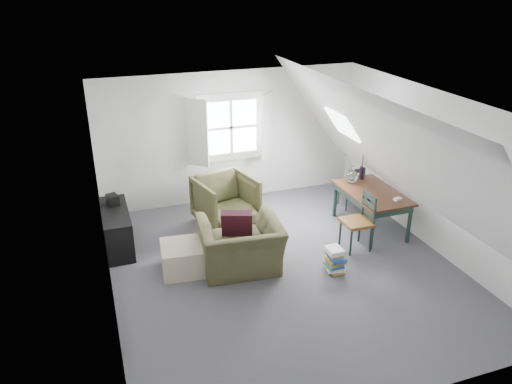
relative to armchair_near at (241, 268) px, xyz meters
name	(u,v)px	position (x,y,z in m)	size (l,w,h in m)	color
floor	(284,268)	(0.62, -0.22, 0.00)	(5.50, 5.50, 0.00)	#49484D
ceiling	(288,106)	(0.62, -0.22, 2.50)	(5.50, 5.50, 0.00)	white
wall_back	(231,137)	(0.62, 2.53, 1.25)	(5.00, 5.00, 0.00)	silver
wall_front	(398,305)	(0.62, -2.97, 1.25)	(5.00, 5.00, 0.00)	silver
wall_left	(103,219)	(-1.88, -0.22, 1.25)	(5.50, 5.50, 0.00)	silver
wall_right	(434,171)	(3.12, -0.22, 1.25)	(5.50, 5.50, 0.00)	silver
slope_left	(175,171)	(-0.93, -0.22, 1.78)	(5.50, 5.50, 0.00)	white
slope_right	(385,146)	(2.17, -0.22, 1.78)	(5.50, 5.50, 0.00)	white
dormer_window	(232,128)	(0.62, 2.46, 1.45)	(1.71, 0.35, 1.30)	white
skylight	(342,124)	(2.17, 1.08, 1.75)	(0.55, 0.75, 0.04)	white
armchair_near	(241,268)	(0.00, 0.00, 0.00)	(1.18, 1.03, 0.77)	#414022
armchair_far	(226,223)	(0.21, 1.49, 0.00)	(0.94, 0.97, 0.88)	#414022
throw_pillow	(237,224)	(0.00, 0.15, 0.68)	(0.46, 0.13, 0.46)	#390F1E
ottoman	(183,258)	(-0.82, 0.23, 0.21)	(0.64, 0.64, 0.43)	tan
dining_table	(372,196)	(2.51, 0.49, 0.61)	(0.85, 1.41, 0.70)	#361C10
demijohn	(352,176)	(2.36, 0.94, 0.83)	(0.21, 0.21, 0.30)	silver
vase_twigs	(362,172)	(2.61, 1.04, 0.83)	(0.07, 0.08, 0.58)	black
cup	(369,200)	(2.26, 0.19, 0.70)	(0.10, 0.10, 0.09)	black
paper_box	(398,199)	(2.71, 0.04, 0.72)	(0.12, 0.08, 0.04)	white
dining_chair_far	(352,186)	(2.63, 1.37, 0.43)	(0.39, 0.39, 0.83)	brown
dining_chair_near	(359,221)	(1.97, -0.03, 0.49)	(0.44, 0.44, 0.94)	brown
media_shelf	(117,232)	(-1.68, 1.25, 0.29)	(0.42, 1.26, 0.64)	black
electronics_box	(113,200)	(-1.68, 1.54, 0.72)	(0.16, 0.22, 0.18)	black
magazine_stack	(335,260)	(1.30, -0.54, 0.19)	(0.29, 0.34, 0.38)	#B29933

